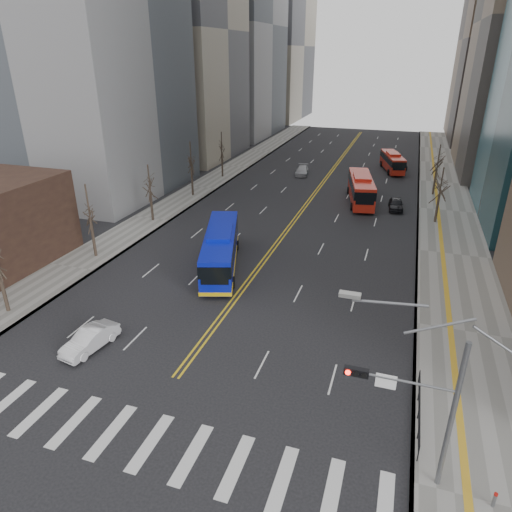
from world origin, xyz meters
TOP-DOWN VIEW (x-y plane):
  - ground at (0.00, 0.00)m, footprint 220.00×220.00m
  - sidewalk_right at (17.50, 45.00)m, footprint 7.00×130.00m
  - sidewalk_left at (-16.50, 45.00)m, footprint 5.00×130.00m
  - crosswalk at (0.00, 0.00)m, footprint 26.70×4.00m
  - centerline at (0.00, 55.00)m, footprint 0.55×100.00m
  - office_towers at (0.12, 68.51)m, footprint 83.00×134.00m
  - signal_mast at (13.77, 2.00)m, footprint 5.37×0.37m
  - pedestrian_railing at (14.30, 6.00)m, footprint 0.06×6.06m
  - street_trees at (-7.18, 34.55)m, footprint 35.20×47.20m
  - blue_bus at (-3.40, 20.77)m, footprint 6.53×12.93m
  - red_bus_near at (6.59, 45.49)m, footprint 4.87×11.86m
  - red_bus_far at (9.61, 64.96)m, footprint 4.72×10.00m
  - car_white at (-6.90, 6.00)m, footprint 2.21×4.54m
  - car_dark_mid at (11.31, 43.64)m, footprint 2.10×4.43m
  - car_silver at (-4.23, 57.69)m, footprint 2.63×5.08m
  - car_dark_far at (10.82, 64.88)m, footprint 2.91×4.19m

SIDE VIEW (x-z plane):
  - ground at x=0.00m, z-range 0.00..0.00m
  - crosswalk at x=0.00m, z-range 0.00..0.01m
  - centerline at x=0.00m, z-range 0.00..0.01m
  - sidewalk_right at x=17.50m, z-range 0.00..0.15m
  - sidewalk_left at x=-16.50m, z-range 0.00..0.15m
  - car_dark_far at x=10.82m, z-range 0.00..1.06m
  - car_silver at x=-4.23m, z-range 0.00..1.41m
  - car_white at x=-6.90m, z-range 0.00..1.43m
  - car_dark_mid at x=11.31m, z-range 0.00..1.46m
  - pedestrian_railing at x=14.30m, z-range 0.31..1.33m
  - red_bus_far at x=9.61m, z-range 0.18..3.31m
  - blue_bus at x=-3.40m, z-range 0.09..3.78m
  - red_bus_near at x=6.59m, z-range 0.20..3.86m
  - signal_mast at x=13.77m, z-range 0.16..9.55m
  - street_trees at x=-7.18m, z-range 1.07..8.67m
  - office_towers at x=0.12m, z-range -5.08..52.92m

